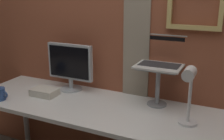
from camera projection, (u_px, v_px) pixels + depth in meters
name	position (u px, v px, depth m)	size (l,w,h in m)	color
brick_wall_back	(130.00, 28.00, 2.13)	(3.13, 0.15, 2.50)	brown
desk	(106.00, 116.00, 1.98)	(2.14, 0.63, 0.74)	white
monitor	(70.00, 64.00, 2.24)	(0.40, 0.18, 0.39)	#ADB2B7
laptop_stand	(158.00, 80.00, 1.95)	(0.28, 0.22, 0.28)	gray
laptop	(161.00, 58.00, 1.96)	(0.32, 0.27, 0.21)	silver
desk_lamp	(189.00, 90.00, 1.61)	(0.12, 0.20, 0.39)	white
coffee_mug	(0.00, 94.00, 2.08)	(0.12, 0.09, 0.09)	#2D4C8C
paper_clutter_stack	(45.00, 92.00, 2.17)	(0.20, 0.14, 0.05)	silver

